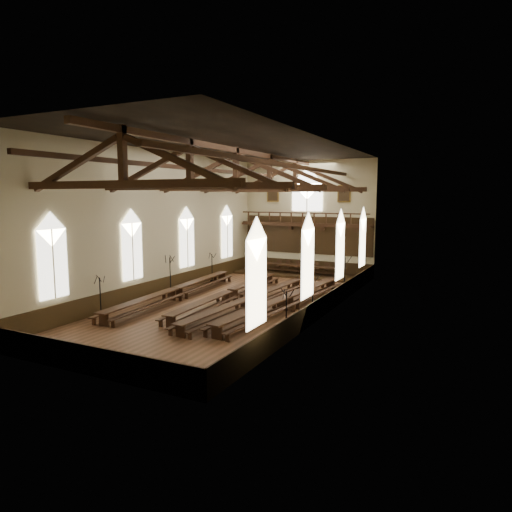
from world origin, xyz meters
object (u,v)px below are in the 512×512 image
(refectory_row_d, at_px, (286,300))
(candelabrum_right_mid, at_px, (312,305))
(candelabrum_right_far, at_px, (344,283))
(candelabrum_left_far, at_px, (212,273))
(candelabrum_right_near, at_px, (286,322))
(candelabrum_left_mid, at_px, (171,282))
(dais, at_px, (298,275))
(refectory_row_b, at_px, (230,293))
(high_table, at_px, (299,266))
(refectory_row_c, at_px, (250,300))
(refectory_row_a, at_px, (175,291))
(candelabrum_left_near, at_px, (101,304))

(refectory_row_d, bearing_deg, candelabrum_right_mid, -30.51)
(candelabrum_right_mid, distance_m, candelabrum_right_far, 6.67)
(candelabrum_left_far, relative_size, candelabrum_right_near, 0.97)
(refectory_row_d, distance_m, candelabrum_right_near, 5.53)
(candelabrum_left_mid, distance_m, candelabrum_right_near, 12.34)
(dais, bearing_deg, candelabrum_left_mid, -116.16)
(refectory_row_b, bearing_deg, candelabrum_right_far, 38.89)
(high_table, distance_m, candelabrum_right_far, 8.18)
(refectory_row_c, relative_size, refectory_row_d, 0.95)
(refectory_row_a, height_order, candelabrum_left_near, candelabrum_left_near)
(refectory_row_c, xyz_separation_m, candelabrum_left_near, (-6.92, -5.48, 0.19))
(candelabrum_left_far, bearing_deg, dais, 45.37)
(candelabrum_left_mid, height_order, candelabrum_right_far, candelabrum_right_far)
(candelabrum_left_near, bearing_deg, candelabrum_right_near, 6.17)
(refectory_row_a, height_order, refectory_row_b, refectory_row_a)
(candelabrum_left_mid, height_order, candelabrum_right_near, candelabrum_left_mid)
(refectory_row_a, xyz_separation_m, refectory_row_c, (5.73, -0.01, -0.04))
(refectory_row_c, relative_size, dais, 1.25)
(refectory_row_d, bearing_deg, dais, 107.56)
(refectory_row_b, xyz_separation_m, dais, (0.61, 10.96, -0.45))
(refectory_row_c, xyz_separation_m, refectory_row_d, (2.06, 0.83, 0.05))
(refectory_row_a, xyz_separation_m, candelabrum_right_far, (9.91, 6.24, 0.28))
(candelabrum_right_near, xyz_separation_m, candelabrum_right_far, (0.00, 10.53, 0.12))
(refectory_row_b, xyz_separation_m, candelabrum_left_near, (-4.79, -6.64, 0.18))
(refectory_row_b, relative_size, candelabrum_right_mid, 5.62)
(refectory_row_d, bearing_deg, candelabrum_right_near, -67.42)
(refectory_row_d, xyz_separation_m, dais, (-3.57, 11.29, -0.49))
(refectory_row_c, bearing_deg, candelabrum_right_far, 56.23)
(candelabrum_right_mid, bearing_deg, refectory_row_d, 149.49)
(refectory_row_a, xyz_separation_m, candelabrum_right_mid, (9.91, -0.43, 0.21))
(refectory_row_b, distance_m, candelabrum_right_far, 8.11)
(refectory_row_d, bearing_deg, candelabrum_left_near, -144.90)
(refectory_row_d, distance_m, candelabrum_left_near, 10.97)
(refectory_row_c, bearing_deg, candelabrum_left_far, 136.17)
(high_table, xyz_separation_m, candelabrum_left_mid, (-5.40, -11.00, 0.01))
(refectory_row_a, bearing_deg, refectory_row_d, 6.00)
(dais, bearing_deg, refectory_row_b, -93.20)
(dais, bearing_deg, candelabrum_left_near, -107.07)
(candelabrum_left_far, distance_m, candelabrum_right_near, 15.58)
(high_table, bearing_deg, refectory_row_a, -109.17)
(dais, bearing_deg, refectory_row_a, -109.17)
(refectory_row_a, height_order, refectory_row_c, refectory_row_a)
(refectory_row_b, height_order, candelabrum_right_far, candelabrum_right_far)
(dais, bearing_deg, refectory_row_c, -82.86)
(high_table, distance_m, candelabrum_left_far, 7.69)
(dais, relative_size, candelabrum_right_near, 4.75)
(refectory_row_b, height_order, candelabrum_left_far, candelabrum_left_far)
(refectory_row_d, height_order, candelabrum_left_far, candelabrum_left_far)
(candelabrum_left_near, bearing_deg, refectory_row_d, 35.10)
(candelabrum_left_far, bearing_deg, refectory_row_a, -79.81)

